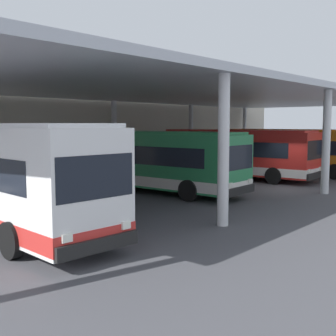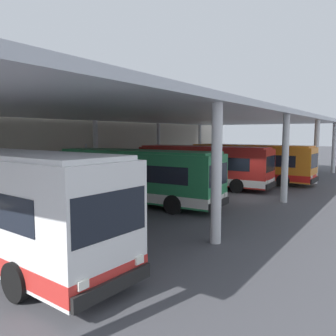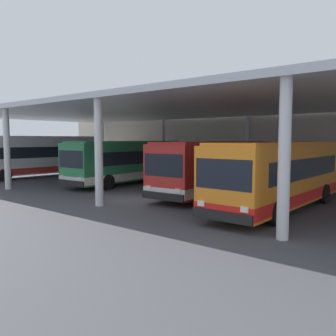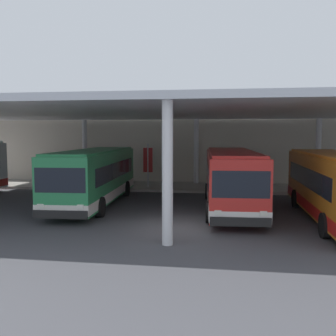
{
  "view_description": "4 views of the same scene",
  "coord_description": "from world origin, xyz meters",
  "px_view_note": "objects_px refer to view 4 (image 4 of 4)",
  "views": [
    {
      "loc": [
        -21.7,
        -10.86,
        3.56
      ],
      "look_at": [
        -6.19,
        2.72,
        1.44
      ],
      "focal_mm": 46.17,
      "sensor_mm": 36.0,
      "label": 1
    },
    {
      "loc": [
        -20.58,
        -8.02,
        4.13
      ],
      "look_at": [
        -2.29,
        4.41,
        1.88
      ],
      "focal_mm": 36.17,
      "sensor_mm": 36.0,
      "label": 2
    },
    {
      "loc": [
        13.44,
        -13.67,
        3.31
      ],
      "look_at": [
        -0.75,
        3.83,
        1.44
      ],
      "focal_mm": 37.36,
      "sensor_mm": 36.0,
      "label": 3
    },
    {
      "loc": [
        1.87,
        -15.45,
        4.03
      ],
      "look_at": [
        -0.96,
        4.34,
        2.2
      ],
      "focal_mm": 38.96,
      "sensor_mm": 36.0,
      "label": 4
    }
  ],
  "objects_px": {
    "bus_second_bay": "(95,176)",
    "bus_far_bay": "(335,186)",
    "bus_middle_bay": "(231,179)",
    "banner_sign": "(148,162)",
    "bench_waiting": "(83,178)",
    "trash_bin": "(114,179)"
  },
  "relations": [
    {
      "from": "banner_sign",
      "to": "bench_waiting",
      "type": "bearing_deg",
      "value": 170.78
    },
    {
      "from": "bus_middle_bay",
      "to": "trash_bin",
      "type": "height_order",
      "value": "bus_middle_bay"
    },
    {
      "from": "bus_second_bay",
      "to": "banner_sign",
      "type": "height_order",
      "value": "banner_sign"
    },
    {
      "from": "trash_bin",
      "to": "banner_sign",
      "type": "relative_size",
      "value": 0.31
    },
    {
      "from": "bus_far_bay",
      "to": "bench_waiting",
      "type": "height_order",
      "value": "bus_far_bay"
    },
    {
      "from": "bus_second_bay",
      "to": "bus_far_bay",
      "type": "relative_size",
      "value": 1.01
    },
    {
      "from": "bus_middle_bay",
      "to": "bench_waiting",
      "type": "xyz_separation_m",
      "value": [
        -11.29,
        7.43,
        -0.99
      ]
    },
    {
      "from": "bench_waiting",
      "to": "bus_far_bay",
      "type": "bearing_deg",
      "value": -30.44
    },
    {
      "from": "bench_waiting",
      "to": "trash_bin",
      "type": "height_order",
      "value": "trash_bin"
    },
    {
      "from": "bus_far_bay",
      "to": "trash_bin",
      "type": "relative_size",
      "value": 10.78
    },
    {
      "from": "bus_middle_bay",
      "to": "banner_sign",
      "type": "distance_m",
      "value": 8.82
    },
    {
      "from": "bus_far_bay",
      "to": "banner_sign",
      "type": "xyz_separation_m",
      "value": [
        -10.63,
        8.55,
        0.32
      ]
    },
    {
      "from": "bus_second_bay",
      "to": "bus_middle_bay",
      "type": "height_order",
      "value": "same"
    },
    {
      "from": "trash_bin",
      "to": "bus_far_bay",
      "type": "bearing_deg",
      "value": -33.98
    },
    {
      "from": "bus_second_bay",
      "to": "bus_far_bay",
      "type": "distance_m",
      "value": 12.7
    },
    {
      "from": "bus_second_bay",
      "to": "bus_middle_bay",
      "type": "xyz_separation_m",
      "value": [
        7.75,
        -0.25,
        0.0
      ]
    },
    {
      "from": "bus_second_bay",
      "to": "trash_bin",
      "type": "xyz_separation_m",
      "value": [
        -0.87,
        6.77,
        -0.98
      ]
    },
    {
      "from": "trash_bin",
      "to": "banner_sign",
      "type": "xyz_separation_m",
      "value": [
        2.73,
        -0.47,
        1.3
      ]
    },
    {
      "from": "trash_bin",
      "to": "banner_sign",
      "type": "bearing_deg",
      "value": -9.66
    },
    {
      "from": "bus_middle_bay",
      "to": "banner_sign",
      "type": "bearing_deg",
      "value": 131.9
    },
    {
      "from": "bus_middle_bay",
      "to": "trash_bin",
      "type": "relative_size",
      "value": 10.85
    },
    {
      "from": "bus_far_bay",
      "to": "bench_waiting",
      "type": "distance_m",
      "value": 18.63
    }
  ]
}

